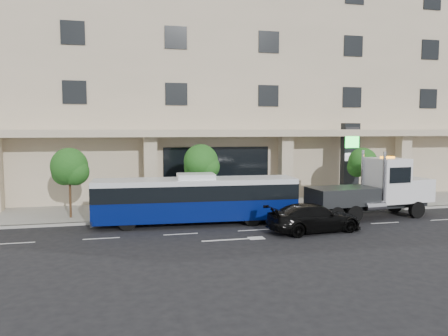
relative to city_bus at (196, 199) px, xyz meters
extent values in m
plane|color=black|center=(2.81, -0.75, -1.49)|extent=(120.00, 120.00, 0.00)
cube|color=gray|center=(2.81, 4.25, -1.42)|extent=(120.00, 6.00, 0.15)
cube|color=gray|center=(2.81, 1.25, -1.42)|extent=(120.00, 0.30, 0.15)
cube|color=#BBAA8C|center=(2.81, 14.75, 8.51)|extent=(60.00, 15.00, 20.00)
cube|color=#BBAA8C|center=(2.81, 6.05, 3.71)|extent=(60.00, 2.80, 0.50)
cube|color=black|center=(2.81, 7.22, 0.66)|extent=(8.00, 0.12, 4.00)
cube|color=#BBAA8C|center=(-2.19, 6.05, 1.11)|extent=(0.90, 0.90, 4.90)
cube|color=#BBAA8C|center=(7.81, 6.05, 1.11)|extent=(0.90, 0.90, 4.90)
cube|color=#BBAA8C|center=(17.81, 6.05, 1.11)|extent=(0.90, 0.90, 4.90)
cylinder|color=#422B19|center=(-7.19, 2.85, 0.06)|extent=(0.14, 0.14, 2.80)
sphere|color=#174C15|center=(-7.19, 2.85, 1.78)|extent=(2.20, 2.20, 2.20)
sphere|color=#174C15|center=(-6.84, 2.65, 1.46)|extent=(1.65, 1.65, 1.65)
sphere|color=#174C15|center=(-7.49, 3.05, 1.38)|extent=(1.54, 1.54, 1.54)
cylinder|color=#422B19|center=(0.81, 2.85, 0.13)|extent=(0.14, 0.14, 2.94)
sphere|color=#174C15|center=(0.81, 2.85, 1.93)|extent=(2.20, 2.20, 2.20)
sphere|color=#174C15|center=(1.16, 2.65, 1.60)|extent=(1.65, 1.65, 1.65)
sphere|color=#174C15|center=(0.51, 3.05, 1.51)|extent=(1.54, 1.54, 1.54)
cylinder|color=#422B19|center=(12.31, 2.85, 0.02)|extent=(0.14, 0.14, 2.73)
sphere|color=#174C15|center=(12.31, 2.85, 1.70)|extent=(2.00, 2.00, 2.00)
sphere|color=#174C15|center=(12.66, 2.65, 1.39)|extent=(1.50, 1.50, 1.50)
sphere|color=#174C15|center=(12.01, 3.05, 1.31)|extent=(1.40, 1.40, 1.40)
cylinder|color=black|center=(-3.89, -0.80, -1.01)|extent=(0.98, 0.34, 0.96)
cylinder|color=black|center=(-3.78, 1.22, -1.01)|extent=(0.98, 0.34, 0.96)
cylinder|color=black|center=(3.02, -1.18, -1.01)|extent=(0.98, 0.34, 0.96)
cylinder|color=black|center=(3.13, 0.84, -1.01)|extent=(0.98, 0.34, 0.96)
cube|color=#041151|center=(0.01, 0.00, -0.58)|extent=(11.65, 3.04, 1.15)
cube|color=black|center=(0.01, 0.00, 0.43)|extent=(11.65, 3.07, 0.87)
cube|color=silver|center=(0.01, 0.00, 1.01)|extent=(11.65, 3.04, 0.29)
cube|color=silver|center=(0.01, 0.00, 1.30)|extent=(2.20, 1.65, 0.29)
cube|color=#2D3033|center=(-5.70, 0.31, -1.06)|extent=(0.27, 2.41, 0.29)
cube|color=#2D3033|center=(5.72, -0.32, -1.06)|extent=(0.27, 2.41, 0.29)
cube|color=#2D3033|center=(10.80, -0.66, -0.74)|extent=(8.07, 1.68, 0.38)
cube|color=white|center=(13.85, -0.38, 0.16)|extent=(2.08, 2.33, 1.41)
cube|color=silver|center=(14.79, -0.29, 0.16)|extent=(0.25, 1.89, 1.13)
cube|color=white|center=(11.98, -0.55, 0.82)|extent=(2.10, 2.52, 2.74)
cube|color=black|center=(12.87, -0.47, 1.24)|extent=(0.29, 2.08, 1.13)
cylinder|color=silver|center=(11.04, -1.68, 1.05)|extent=(0.18, 0.18, 3.21)
cylinder|color=silver|center=(10.85, 0.39, 1.05)|extent=(0.18, 0.18, 3.21)
cube|color=#2D3033|center=(8.78, -0.85, -0.03)|extent=(4.15, 2.62, 1.04)
cube|color=#2D3033|center=(6.53, -1.06, -0.60)|extent=(1.53, 0.40, 0.21)
cube|color=#2D3033|center=(5.96, -1.11, -0.97)|extent=(0.39, 1.71, 0.17)
cube|color=orange|center=(11.98, -0.55, 2.23)|extent=(0.88, 0.41, 0.13)
cylinder|color=black|center=(13.57, -1.40, -0.97)|extent=(1.06, 0.40, 1.04)
cylinder|color=black|center=(13.39, 0.57, -0.97)|extent=(1.06, 0.40, 1.04)
cylinder|color=black|center=(9.06, -1.82, -0.97)|extent=(1.06, 0.40, 1.04)
cylinder|color=black|center=(8.88, 0.16, -0.97)|extent=(1.06, 0.40, 1.04)
cylinder|color=black|center=(7.84, -1.93, -0.97)|extent=(1.06, 0.40, 1.04)
cylinder|color=black|center=(7.66, 0.04, -0.97)|extent=(1.06, 0.40, 1.04)
imported|color=black|center=(5.84, -3.29, -0.74)|extent=(5.41, 2.72, 1.51)
cube|color=black|center=(12.57, 5.08, 1.55)|extent=(1.51, 0.75, 5.77)
cube|color=green|center=(12.57, 4.81, 3.09)|extent=(1.24, 0.30, 0.96)
cube|color=silver|center=(12.57, 4.81, 1.93)|extent=(1.24, 0.30, 0.58)
cube|color=#262628|center=(12.57, 4.81, 3.95)|extent=(1.24, 0.30, 0.38)
camera|label=1|loc=(-4.09, -24.57, 3.98)|focal=35.00mm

